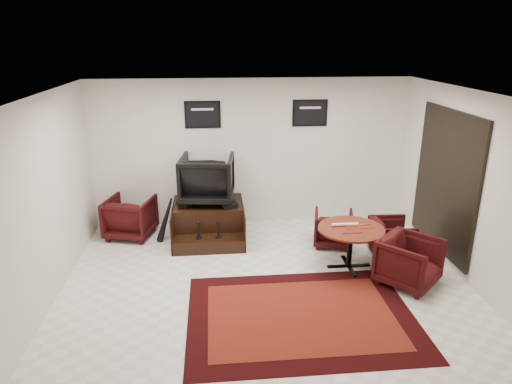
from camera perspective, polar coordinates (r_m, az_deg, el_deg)
ground at (r=6.94m, az=1.29°, el=-11.53°), size 6.00×6.00×0.00m
room_shell at (r=6.40m, az=4.91°, el=3.17°), size 6.02×5.02×2.81m
area_rug at (r=6.28m, az=5.63°, el=-15.13°), size 2.98×2.24×0.01m
shine_podium at (r=8.39m, az=-5.94°, el=-3.73°), size 1.26×1.29×0.65m
shine_chair at (r=8.24m, az=-6.13°, el=1.94°), size 1.02×0.97×0.95m
shoes_pair at (r=8.21m, az=-9.05°, el=-1.37°), size 0.29×0.33×0.10m
polish_kit at (r=8.04m, az=-3.30°, el=-1.67°), size 0.30×0.25×0.09m
umbrella_black at (r=8.27m, az=-11.22°, el=-3.40°), size 0.32×0.12×0.85m
umbrella_hooked at (r=8.34m, az=-11.28°, el=-3.29°), size 0.31×0.12×0.83m
armchair_side at (r=8.66m, az=-15.46°, el=-2.81°), size 0.95×0.92×0.82m
meeting_table at (r=7.32m, az=11.78°, el=-5.03°), size 1.04×1.04×0.68m
table_chair_back at (r=8.15m, az=9.62°, el=-4.30°), size 0.78×0.75×0.67m
table_chair_window at (r=8.04m, az=16.62°, el=-5.21°), size 0.64×0.68×0.67m
table_chair_corner at (r=7.15m, az=18.64°, el=-7.99°), size 1.07×1.07×0.80m
paper_roll at (r=7.34m, az=11.06°, el=-3.99°), size 0.42×0.06×0.05m
table_clutter at (r=7.30m, az=12.64°, el=-4.41°), size 0.57×0.35×0.01m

